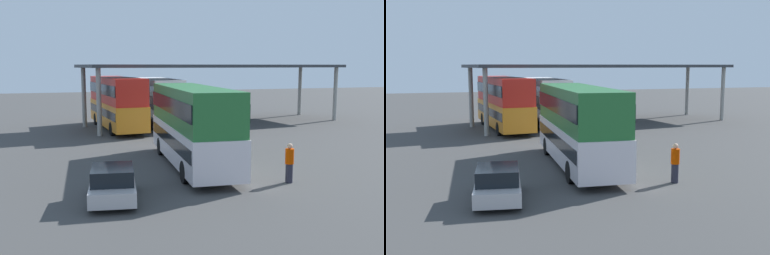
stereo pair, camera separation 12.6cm
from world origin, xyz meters
The scene contains 7 objects.
ground_plane centered at (0.00, 0.00, 0.00)m, with size 140.00×140.00×0.00m, color #403F3F.
double_decker_main centered at (-0.24, 2.70, 2.24)m, with size 3.16×10.61×4.07m.
parked_hatchback centered at (-4.92, -2.11, 0.67)m, with size 2.19×3.95×1.35m.
double_decker_near_canopy centered at (-2.00, 17.44, 2.30)m, with size 3.31×10.90×4.19m.
double_decker_mid_row centered at (1.77, 18.76, 2.21)m, with size 2.89×10.18×4.01m.
depot_canopy centered at (7.00, 18.29, 4.91)m, with size 24.24×9.56×5.20m.
pedestrian_waiting centered at (2.86, -1.75, 0.88)m, with size 0.38×0.38×1.76m.
Camera 2 is at (-6.88, -18.90, 5.14)m, focal length 41.93 mm.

